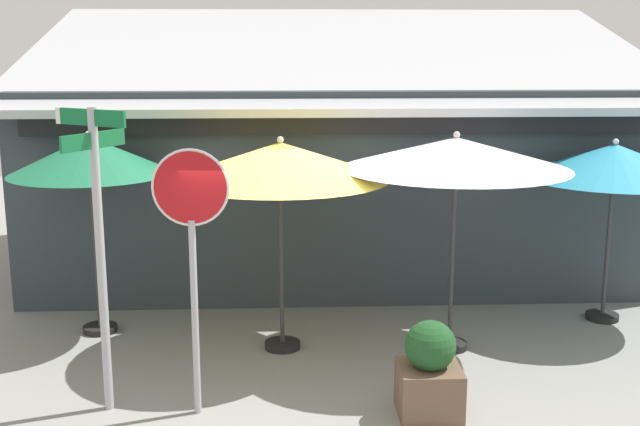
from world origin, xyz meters
name	(u,v)px	position (x,y,z in m)	size (l,w,h in m)	color
ground_plane	(307,375)	(0.00, 0.00, -0.05)	(28.00, 28.00, 0.10)	gray
cafe_building	(338,167)	(0.69, 4.81, 1.62)	(9.97, 5.72, 4.34)	#333D42
street_sign_post	(99,231)	(-2.07, -0.84, 1.88)	(0.77, 0.72, 3.09)	#A8AAB2
stop_sign	(192,233)	(-1.14, -0.98, 1.89)	(0.76, 0.08, 2.71)	#A8AAB2
patio_umbrella_forest_green_left	(90,157)	(-2.66, 1.40, 2.30)	(2.02, 2.02, 2.62)	black
patio_umbrella_mustard_center	(281,162)	(-0.28, 0.72, 2.32)	(2.59, 2.59, 2.62)	black
patio_umbrella_ivory_right	(456,154)	(1.77, 0.62, 2.41)	(2.70, 2.70, 2.68)	black
patio_umbrella_teal_far_right	(614,162)	(4.08, 1.56, 2.17)	(2.38, 2.38, 2.47)	black
sidewalk_planter	(430,373)	(1.20, -1.14, 0.45)	(0.62, 0.62, 1.00)	brown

